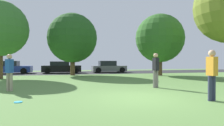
% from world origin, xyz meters
% --- Properties ---
extents(ground_plane, '(44.00, 44.00, 0.00)m').
position_xyz_m(ground_plane, '(0.00, 0.00, 0.00)').
color(ground_plane, '#5B8442').
extents(road_strip, '(44.00, 6.40, 0.01)m').
position_xyz_m(road_strip, '(0.00, 16.00, 0.00)').
color(road_strip, '#28282B').
rests_on(road_strip, ground_plane).
extents(oak_tree_left, '(4.80, 4.80, 6.03)m').
position_xyz_m(oak_tree_left, '(-2.18, 12.13, 3.62)').
color(oak_tree_left, brown).
rests_on(oak_tree_left, ground_plane).
extents(maple_tree_far, '(4.63, 4.63, 5.90)m').
position_xyz_m(maple_tree_far, '(5.97, 9.93, 3.57)').
color(maple_tree_far, brown).
rests_on(maple_tree_far, ground_plane).
extents(person_thrower, '(0.30, 0.34, 1.82)m').
position_xyz_m(person_thrower, '(1.82, 2.42, 1.02)').
color(person_thrower, slate).
rests_on(person_thrower, ground_plane).
extents(person_catcher, '(0.30, 0.34, 1.80)m').
position_xyz_m(person_catcher, '(2.22, -1.08, 1.01)').
color(person_catcher, '#2D334C').
rests_on(person_catcher, ground_plane).
extents(person_bystander, '(0.32, 0.38, 1.72)m').
position_xyz_m(person_bystander, '(-5.34, 2.94, 0.95)').
color(person_bystander, gray).
rests_on(person_bystander, ground_plane).
extents(frisbee_disc, '(0.27, 0.27, 0.03)m').
position_xyz_m(frisbee_disc, '(-4.35, 0.23, 0.01)').
color(frisbee_disc, '#2DB2E0').
rests_on(frisbee_disc, ground_plane).
extents(parked_car_blue, '(4.47, 1.96, 1.40)m').
position_xyz_m(parked_car_blue, '(-8.90, 16.27, 0.64)').
color(parked_car_blue, '#233893').
rests_on(parked_car_blue, ground_plane).
extents(parked_car_black, '(4.33, 2.04, 1.34)m').
position_xyz_m(parked_car_black, '(-3.33, 15.96, 0.62)').
color(parked_car_black, black).
rests_on(parked_car_black, ground_plane).
extents(parked_car_grey, '(4.08, 2.03, 1.41)m').
position_xyz_m(parked_car_grey, '(2.22, 15.82, 0.64)').
color(parked_car_grey, slate).
rests_on(parked_car_grey, ground_plane).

